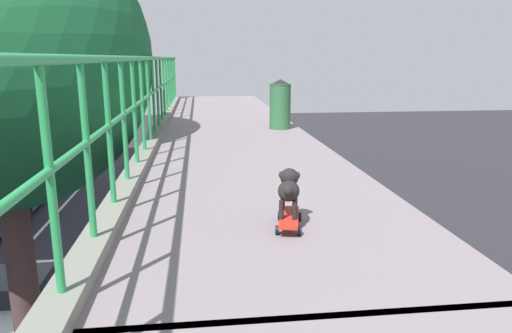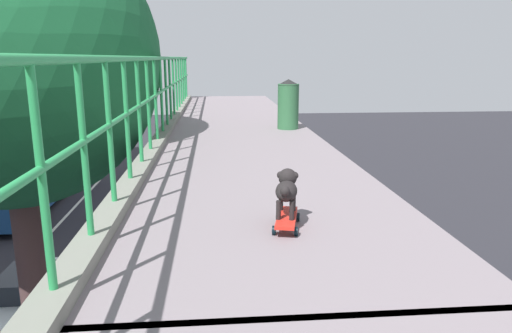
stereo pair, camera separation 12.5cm
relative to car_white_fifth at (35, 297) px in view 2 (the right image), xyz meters
The scene contains 6 objects.
car_white_fifth is the anchor object (origin of this frame).
city_bus 12.06m from the car_white_fifth, 109.60° to the left, with size 2.70×10.57×3.16m.
roadside_tree_mid 8.07m from the car_white_fifth, 67.52° to the right, with size 4.59×4.59×9.35m.
toy_skateboard 11.74m from the car_white_fifth, 58.08° to the right, with size 0.26×0.50×0.09m.
small_dog 11.80m from the car_white_fifth, 57.87° to the right, with size 0.22×0.40×0.33m.
litter_bin 9.36m from the car_white_fifth, 32.07° to the right, with size 0.38×0.38×0.87m.
Camera 2 is at (0.59, -0.38, 7.11)m, focal length 32.83 mm.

